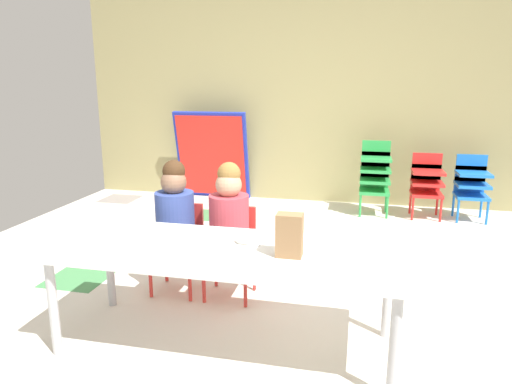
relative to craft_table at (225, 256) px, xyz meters
name	(u,v)px	position (x,y,z in m)	size (l,w,h in m)	color
ground_plane	(254,297)	(0.02, 0.61, -0.53)	(5.45, 5.50, 0.02)	silver
back_wall	(307,90)	(0.02, 3.36, 0.81)	(5.45, 0.10, 2.66)	tan
craft_table	(225,256)	(0.00, 0.00, 0.00)	(1.88, 0.69, 0.57)	white
seated_child_near_camera	(175,214)	(-0.52, 0.57, 0.03)	(0.32, 0.31, 0.92)	red
seated_child_middle_seat	(229,218)	(-0.14, 0.57, 0.03)	(0.33, 0.33, 0.92)	red
kid_chair_green_stack	(375,173)	(0.85, 2.88, -0.06)	(0.32, 0.30, 0.80)	green
kid_chair_red_stack	(427,181)	(1.39, 2.88, -0.13)	(0.32, 0.30, 0.68)	red
kid_chair_blue_stack	(472,183)	(1.83, 2.88, -0.13)	(0.32, 0.30, 0.68)	blue
folded_activity_table	(212,156)	(-1.10, 3.16, 0.02)	(0.90, 0.29, 1.09)	#1E33BF
paper_bag_brown	(289,235)	(0.35, -0.05, 0.16)	(0.13, 0.09, 0.22)	#9E754C
paper_plate_near_edge	(245,243)	(0.08, 0.09, 0.05)	(0.18, 0.18, 0.01)	white
donut_powdered_on_plate	(245,239)	(0.08, 0.09, 0.07)	(0.11, 0.11, 0.03)	white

